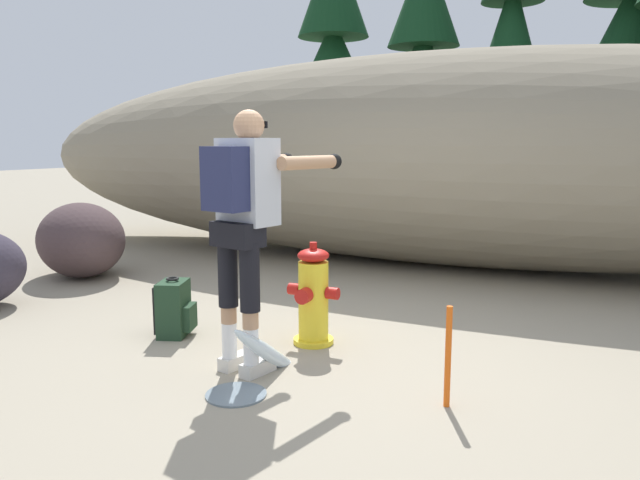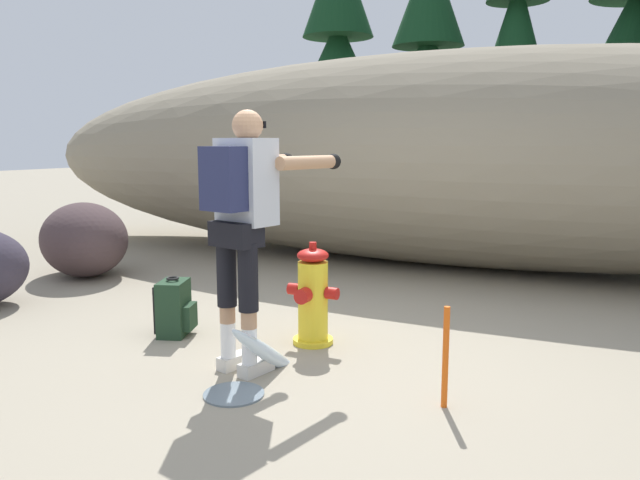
# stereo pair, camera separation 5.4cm
# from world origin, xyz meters

# --- Properties ---
(ground_plane) EXTENTS (56.00, 56.00, 0.04)m
(ground_plane) POSITION_xyz_m (0.00, 0.00, -0.02)
(ground_plane) COLOR gray
(dirt_embankment) EXTENTS (12.74, 3.20, 2.62)m
(dirt_embankment) POSITION_xyz_m (0.00, 3.95, 1.31)
(dirt_embankment) COLOR gray
(dirt_embankment) RESTS_ON ground_plane
(fire_hydrant) EXTENTS (0.41, 0.36, 0.78)m
(fire_hydrant) POSITION_xyz_m (-0.09, 0.35, 0.36)
(fire_hydrant) COLOR yellow
(fire_hydrant) RESTS_ON ground_plane
(hydrant_water_jet) EXTENTS (0.37, 1.13, 0.71)m
(hydrant_water_jet) POSITION_xyz_m (-0.09, -0.33, 0.08)
(hydrant_water_jet) COLOR silver
(hydrant_water_jet) RESTS_ON ground_plane
(utility_worker) EXTENTS (0.65, 1.03, 1.73)m
(utility_worker) POSITION_xyz_m (-0.24, -0.33, 1.10)
(utility_worker) COLOR beige
(utility_worker) RESTS_ON ground_plane
(spare_backpack) EXTENTS (0.35, 0.35, 0.47)m
(spare_backpack) POSITION_xyz_m (-1.17, 0.06, 0.22)
(spare_backpack) COLOR #1E3823
(spare_backpack) RESTS_ON ground_plane
(boulder_large) EXTENTS (1.57, 1.51, 0.84)m
(boulder_large) POSITION_xyz_m (-3.51, 1.36, 0.42)
(boulder_large) COLOR #453536
(boulder_large) RESTS_ON ground_plane
(pine_tree_far_left) EXTENTS (2.38, 2.38, 5.90)m
(pine_tree_far_left) POSITION_xyz_m (-3.75, 8.95, 3.41)
(pine_tree_far_left) COLOR #47331E
(pine_tree_far_left) RESTS_ON ground_plane
(pine_tree_left) EXTENTS (2.23, 2.23, 5.39)m
(pine_tree_left) POSITION_xyz_m (-1.68, 8.78, 3.08)
(pine_tree_left) COLOR #47331E
(pine_tree_left) RESTS_ON ground_plane
(pine_tree_center) EXTENTS (1.82, 1.82, 6.77)m
(pine_tree_center) POSITION_xyz_m (-0.00, 8.95, 3.72)
(pine_tree_center) COLOR #47331E
(pine_tree_center) RESTS_ON ground_plane
(survey_stake) EXTENTS (0.04, 0.04, 0.60)m
(survey_stake) POSITION_xyz_m (1.11, -0.34, 0.30)
(survey_stake) COLOR #E55914
(survey_stake) RESTS_ON ground_plane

